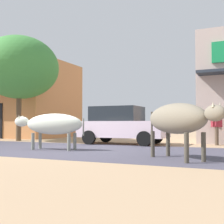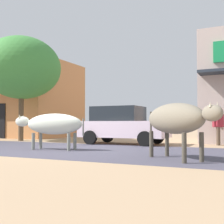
% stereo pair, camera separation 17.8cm
% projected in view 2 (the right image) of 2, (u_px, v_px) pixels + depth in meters
% --- Properties ---
extents(ground, '(80.00, 80.00, 0.00)m').
position_uv_depth(ground, '(64.00, 149.00, 10.38)').
color(ground, tan).
extents(asphalt_road, '(72.00, 5.33, 0.00)m').
position_uv_depth(asphalt_road, '(64.00, 149.00, 10.38)').
color(asphalt_road, '#4A4756').
rests_on(asphalt_road, ground).
extents(storefront_left_cafe, '(6.82, 6.09, 4.97)m').
position_uv_depth(storefront_left_cafe, '(23.00, 101.00, 20.43)').
color(storefront_left_cafe, tan).
rests_on(storefront_left_cafe, ground).
extents(roadside_tree, '(4.07, 4.07, 5.44)m').
position_uv_depth(roadside_tree, '(22.00, 68.00, 15.44)').
color(roadside_tree, brown).
rests_on(roadside_tree, ground).
extents(parked_hatchback_car, '(3.81, 1.86, 1.64)m').
position_uv_depth(parked_hatchback_car, '(122.00, 125.00, 12.91)').
color(parked_hatchback_car, silver).
rests_on(parked_hatchback_car, ground).
extents(cow_near_brown, '(2.69, 0.87, 1.24)m').
position_uv_depth(cow_near_brown, '(52.00, 124.00, 10.11)').
color(cow_near_brown, silver).
rests_on(cow_near_brown, ground).
extents(cow_far_dark, '(2.35, 2.08, 1.41)m').
position_uv_depth(cow_far_dark, '(176.00, 119.00, 7.35)').
color(cow_far_dark, gray).
rests_on(cow_far_dark, ground).
extents(pedestrian_by_shop, '(0.47, 0.61, 1.49)m').
position_uv_depth(pedestrian_by_shop, '(218.00, 124.00, 12.19)').
color(pedestrian_by_shop, brown).
rests_on(pedestrian_by_shop, ground).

